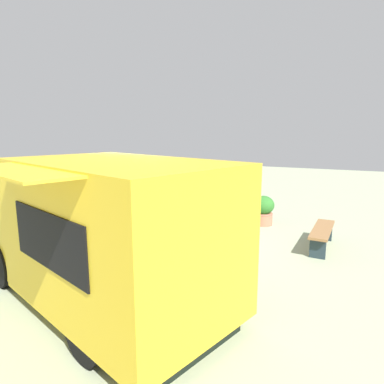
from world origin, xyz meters
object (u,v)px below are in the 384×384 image
at_px(planter_flowering_near, 263,210).
at_px(planter_flowering_far, 205,205).
at_px(person_customer, 68,197).
at_px(plaza_bench, 322,233).
at_px(food_truck, 97,234).

height_order(planter_flowering_near, planter_flowering_far, planter_flowering_near).
xyz_separation_m(person_customer, plaza_bench, (8.91, -0.72, 0.03)).
bearing_deg(planter_flowering_near, person_customer, -174.38).
height_order(food_truck, plaza_bench, food_truck).
bearing_deg(person_customer, food_truck, -40.11).
bearing_deg(planter_flowering_far, planter_flowering_near, -8.41).
relative_size(food_truck, planter_flowering_far, 8.31).
xyz_separation_m(food_truck, planter_flowering_near, (1.37, 5.58, -0.66)).
xyz_separation_m(food_truck, person_customer, (-5.79, 4.87, -0.77)).
bearing_deg(plaza_bench, food_truck, -126.96).
distance_m(food_truck, planter_flowering_far, 5.97).
height_order(person_customer, planter_flowering_near, person_customer).
xyz_separation_m(food_truck, plaza_bench, (3.13, 4.16, -0.74)).
bearing_deg(planter_flowering_far, person_customer, -168.91).
height_order(planter_flowering_near, plaza_bench, planter_flowering_near).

